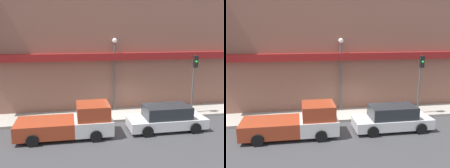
% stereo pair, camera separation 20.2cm
% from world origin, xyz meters
% --- Properties ---
extents(ground_plane, '(80.00, 80.00, 0.00)m').
position_xyz_m(ground_plane, '(0.00, 0.00, 0.00)').
color(ground_plane, '#38383A').
extents(sidewalk, '(36.00, 2.51, 0.18)m').
position_xyz_m(sidewalk, '(0.00, 1.25, 0.09)').
color(sidewalk, '#9E998E').
rests_on(sidewalk, ground).
extents(building, '(19.80, 3.80, 10.76)m').
position_xyz_m(building, '(-0.02, 3.99, 5.11)').
color(building, brown).
rests_on(building, ground).
extents(pickup_truck, '(5.33, 2.22, 1.86)m').
position_xyz_m(pickup_truck, '(-3.60, -1.70, 0.80)').
color(pickup_truck, silver).
rests_on(pickup_truck, ground).
extents(parked_car, '(4.69, 1.97, 1.51)m').
position_xyz_m(parked_car, '(2.06, -1.70, 0.73)').
color(parked_car, silver).
rests_on(parked_car, ground).
extents(fire_hydrant, '(0.19, 0.19, 0.75)m').
position_xyz_m(fire_hydrant, '(3.05, 0.44, 0.55)').
color(fire_hydrant, yellow).
rests_on(fire_hydrant, sidewalk).
extents(street_lamp, '(0.36, 0.36, 5.23)m').
position_xyz_m(street_lamp, '(-0.41, 2.12, 3.47)').
color(street_lamp, '#4C4C4C').
rests_on(street_lamp, sidewalk).
extents(traffic_light, '(0.28, 0.42, 4.07)m').
position_xyz_m(traffic_light, '(4.87, 0.49, 2.96)').
color(traffic_light, '#4C4C4C').
rests_on(traffic_light, sidewalk).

